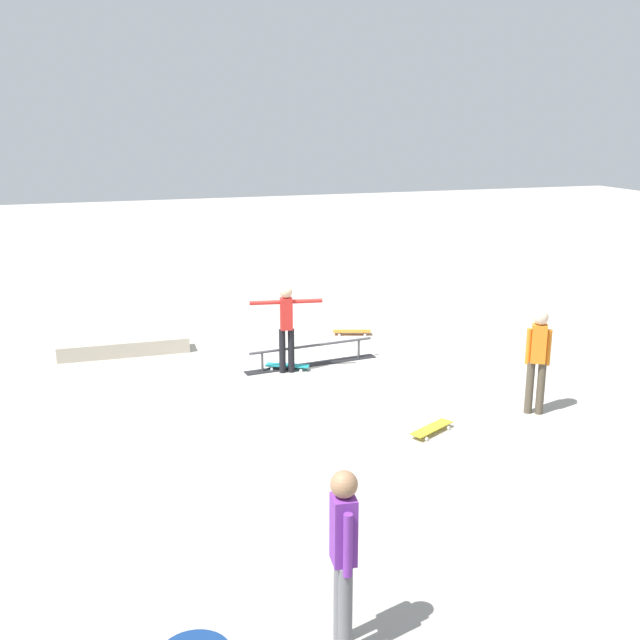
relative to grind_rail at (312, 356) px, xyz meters
The scene contains 9 objects.
ground_plane 0.34m from the grind_rail, 20.41° to the left, with size 60.00×60.00×0.00m, color #ADA89E.
grind_rail is the anchor object (origin of this frame).
skate_ledge 3.74m from the grind_rail, 27.58° to the right, with size 2.49×0.53×0.29m, color #B2A893.
skater_main 0.98m from the grind_rail, 25.40° to the left, with size 1.29×0.27×1.61m.
skateboard_main 0.53m from the grind_rail, 13.86° to the left, with size 0.81×0.53×0.09m.
bystander_orange_shirt 4.29m from the grind_rail, 128.23° to the left, with size 0.36×0.28×1.67m.
bystander_purple_shirt 7.72m from the grind_rail, 74.74° to the left, with size 0.23×0.39×1.70m.
loose_skateboard_yellow 3.60m from the grind_rail, 102.06° to the left, with size 0.80×0.55×0.09m.
loose_skateboard_orange 2.14m from the grind_rail, 130.82° to the right, with size 0.82×0.43×0.09m.
Camera 1 is at (3.62, 12.47, 4.49)m, focal length 41.54 mm.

